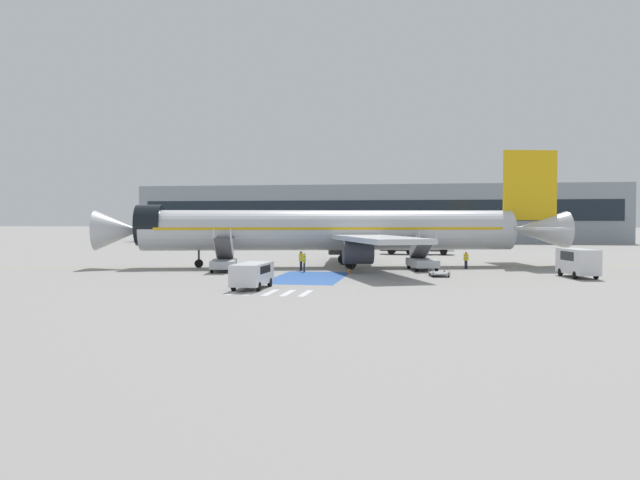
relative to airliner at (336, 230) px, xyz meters
The scene contains 21 objects.
ground_plane 3.77m from the airliner, 56.97° to the right, with size 600.00×600.00×0.00m, color gray.
apron_leadline_yellow 3.79m from the airliner, 166.12° to the right, with size 0.20×81.61×0.01m, color gold.
apron_stand_patch_blue 12.40m from the airliner, 92.97° to the right, with size 5.73×11.51×0.01m, color #2856A8.
apron_walkway_bar_0 23.17m from the airliner, 99.09° to the right, with size 0.44×3.60×0.01m, color silver.
apron_walkway_bar_1 23.01m from the airliner, 96.10° to the right, with size 0.44×3.60×0.01m, color silver.
apron_walkway_bar_2 22.92m from the airliner, 93.07° to the right, with size 0.44×3.60×0.01m, color silver.
apron_walkway_bar_3 22.88m from the airliner, 90.03° to the right, with size 0.44×3.60×0.01m, color silver.
apron_walkway_bar_4 22.91m from the airliner, 86.99° to the right, with size 0.44×3.60×0.01m, color silver.
airliner is the anchor object (origin of this frame).
boarding_stairs_forward 12.20m from the airliner, 143.50° to the right, with size 3.29×5.54×4.02m.
boarding_stairs_aft 9.48m from the airliner, 16.39° to the right, with size 3.29×5.54×3.88m.
fuel_tanker 25.05m from the airliner, 71.69° to the left, with size 10.01×2.89×3.41m.
service_van_0 23.10m from the airliner, 20.32° to the right, with size 2.73×5.00×2.39m.
service_van_1 20.94m from the airliner, 98.36° to the right, with size 2.03×4.72×1.80m.
baggage_cart 13.84m from the airliner, 40.82° to the right, with size 1.83×2.78×0.87m.
ground_crew_0 4.44m from the airliner, 55.68° to the right, with size 0.49×0.39×1.87m.
ground_crew_1 7.57m from the airliner, 106.07° to the right, with size 0.37×0.48×1.78m.
ground_crew_2 13.23m from the airliner, ahead, with size 0.48×0.44×1.69m.
ground_crew_3 6.34m from the airliner, 116.74° to the right, with size 0.47×0.47×1.86m.
traffic_cone_0 7.94m from the airliner, 72.22° to the right, with size 0.42×0.42×0.47m.
terminal_building 71.17m from the airliner, 91.49° to the left, with size 101.58×12.10×11.97m.
Camera 1 is at (8.63, -62.37, 4.93)m, focal length 35.00 mm.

